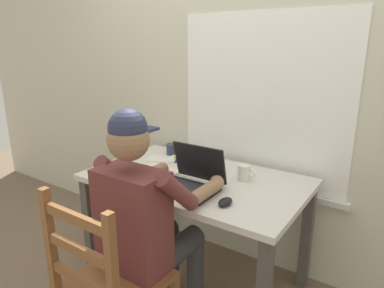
% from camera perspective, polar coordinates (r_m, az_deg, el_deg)
% --- Properties ---
extents(ground_plane, '(8.00, 8.00, 0.00)m').
position_cam_1_polar(ground_plane, '(2.45, 0.57, -21.75)').
color(ground_plane, brown).
extents(back_wall, '(6.00, 0.08, 2.60)m').
position_cam_1_polar(back_wall, '(2.35, 7.23, 10.87)').
color(back_wall, beige).
rests_on(back_wall, ground).
extents(desk, '(1.30, 0.78, 0.74)m').
position_cam_1_polar(desk, '(2.12, 0.62, -7.98)').
color(desk, beige).
rests_on(desk, ground).
extents(seated_person, '(0.50, 0.60, 1.25)m').
position_cam_1_polar(seated_person, '(1.76, -7.39, -11.84)').
color(seated_person, brown).
rests_on(seated_person, ground).
extents(wooden_chair, '(0.42, 0.42, 0.94)m').
position_cam_1_polar(wooden_chair, '(1.71, -13.77, -21.95)').
color(wooden_chair, brown).
rests_on(wooden_chair, ground).
extents(laptop, '(0.33, 0.29, 0.23)m').
position_cam_1_polar(laptop, '(1.91, -0.16, -5.75)').
color(laptop, black).
rests_on(laptop, desk).
extents(computer_mouse, '(0.06, 0.10, 0.03)m').
position_cam_1_polar(computer_mouse, '(1.73, 5.56, -9.57)').
color(computer_mouse, black).
rests_on(computer_mouse, desk).
extents(coffee_mug_white, '(0.11, 0.07, 0.09)m').
position_cam_1_polar(coffee_mug_white, '(2.04, 8.70, -4.75)').
color(coffee_mug_white, silver).
rests_on(coffee_mug_white, desk).
extents(coffee_mug_dark, '(0.11, 0.07, 0.09)m').
position_cam_1_polar(coffee_mug_dark, '(2.46, -3.40, -1.00)').
color(coffee_mug_dark, '#2D384C').
rests_on(coffee_mug_dark, desk).
extents(book_stack_main, '(0.21, 0.14, 0.10)m').
position_cam_1_polar(book_stack_main, '(2.30, -0.19, -2.04)').
color(book_stack_main, '#2D5B9E').
rests_on(book_stack_main, desk).
extents(paper_pile_near_laptop, '(0.25, 0.20, 0.02)m').
position_cam_1_polar(paper_pile_near_laptop, '(2.15, -5.54, -4.61)').
color(paper_pile_near_laptop, silver).
rests_on(paper_pile_near_laptop, desk).
extents(paper_pile_back_corner, '(0.25, 0.20, 0.02)m').
position_cam_1_polar(paper_pile_back_corner, '(2.37, -1.07, -2.50)').
color(paper_pile_back_corner, white).
rests_on(paper_pile_back_corner, desk).
extents(paper_pile_side, '(0.24, 0.21, 0.01)m').
position_cam_1_polar(paper_pile_side, '(2.40, -4.94, -2.46)').
color(paper_pile_side, silver).
rests_on(paper_pile_side, desk).
extents(landscape_photo_print, '(0.15, 0.12, 0.00)m').
position_cam_1_polar(landscape_photo_print, '(2.23, -11.37, -4.23)').
color(landscape_photo_print, '#7A4293').
rests_on(landscape_photo_print, desk).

